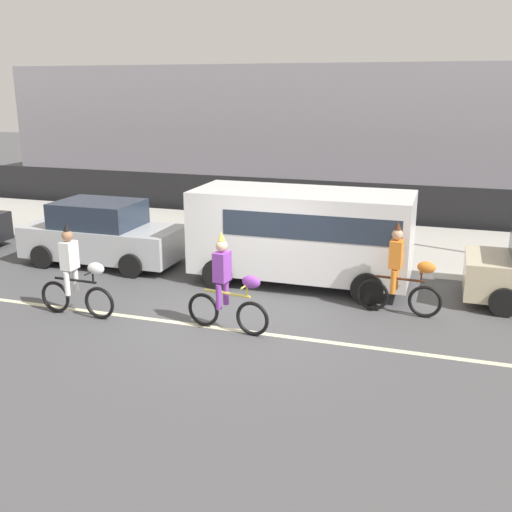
{
  "coord_description": "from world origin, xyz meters",
  "views": [
    {
      "loc": [
        3.79,
        -10.44,
        4.49
      ],
      "look_at": [
        0.01,
        1.2,
        1.0
      ],
      "focal_mm": 42.0,
      "sensor_mm": 36.0,
      "label": 1
    }
  ],
  "objects_px": {
    "parade_cyclist_zebra": "(76,276)",
    "parked_van_white": "(305,230)",
    "parade_cyclist_orange": "(401,275)",
    "parked_car_silver": "(102,234)",
    "parade_cyclist_purple": "(228,289)"
  },
  "relations": [
    {
      "from": "parade_cyclist_zebra",
      "to": "parked_van_white",
      "type": "bearing_deg",
      "value": 42.1
    },
    {
      "from": "parade_cyclist_orange",
      "to": "parked_van_white",
      "type": "bearing_deg",
      "value": 149.5
    },
    {
      "from": "parade_cyclist_zebra",
      "to": "parked_van_white",
      "type": "distance_m",
      "value": 5.19
    },
    {
      "from": "parade_cyclist_zebra",
      "to": "parade_cyclist_orange",
      "type": "relative_size",
      "value": 1.0
    },
    {
      "from": "parked_van_white",
      "to": "parked_car_silver",
      "type": "relative_size",
      "value": 1.22
    },
    {
      "from": "parade_cyclist_zebra",
      "to": "parade_cyclist_purple",
      "type": "xyz_separation_m",
      "value": [
        3.16,
        0.21,
        0.0
      ]
    },
    {
      "from": "parade_cyclist_orange",
      "to": "parked_van_white",
      "type": "xyz_separation_m",
      "value": [
        -2.32,
        1.36,
        0.44
      ]
    },
    {
      "from": "parade_cyclist_zebra",
      "to": "parade_cyclist_purple",
      "type": "height_order",
      "value": "same"
    },
    {
      "from": "parked_van_white",
      "to": "parade_cyclist_orange",
      "type": "bearing_deg",
      "value": -30.5
    },
    {
      "from": "parade_cyclist_purple",
      "to": "parked_car_silver",
      "type": "relative_size",
      "value": 0.47
    },
    {
      "from": "parked_van_white",
      "to": "parked_car_silver",
      "type": "distance_m",
      "value": 5.39
    },
    {
      "from": "parade_cyclist_purple",
      "to": "parked_van_white",
      "type": "bearing_deg",
      "value": 78.27
    },
    {
      "from": "parade_cyclist_purple",
      "to": "parked_van_white",
      "type": "height_order",
      "value": "parked_van_white"
    },
    {
      "from": "parade_cyclist_zebra",
      "to": "parade_cyclist_purple",
      "type": "distance_m",
      "value": 3.16
    },
    {
      "from": "parade_cyclist_zebra",
      "to": "parked_van_white",
      "type": "xyz_separation_m",
      "value": [
        3.83,
        3.46,
        0.44
      ]
    }
  ]
}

